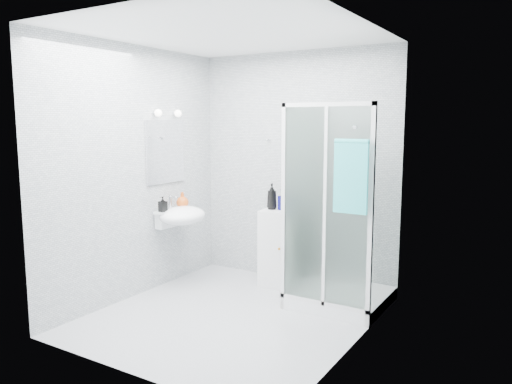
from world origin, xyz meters
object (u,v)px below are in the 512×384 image
Objects in this scene: soap_dispenser_orange at (182,200)px; soap_dispenser_black at (163,204)px; shower_enclosure at (331,261)px; storage_cabinet at (278,248)px; shampoo_bottle_b at (284,200)px; shampoo_bottle_a at (272,196)px; hand_towel at (351,175)px; wall_basin at (181,216)px.

soap_dispenser_orange reaches higher than soap_dispenser_black.
shower_enclosure reaches higher than storage_cabinet.
shower_enclosure is 8.70× the size of shampoo_bottle_b.
storage_cabinet is 2.96× the size of shampoo_bottle_a.
storage_cabinet is (-0.74, 0.26, -0.02)m from shower_enclosure.
shampoo_bottle_b is at bearing 37.09° from soap_dispenser_black.
hand_towel is at bearing 2.78° from soap_dispenser_black.
wall_basin is 1.93× the size of shampoo_bottle_a.
shampoo_bottle_b is 1.38× the size of soap_dispenser_black.
shampoo_bottle_a reaches higher than soap_dispenser_orange.
wall_basin is at bearing -169.19° from shower_enclosure.
wall_basin is 0.65× the size of storage_cabinet.
shower_enclosure is 11.20× the size of soap_dispenser_orange.
shower_enclosure is at bearing 10.81° from wall_basin.
shower_enclosure is 3.07× the size of hand_towel.
hand_towel is at bearing -34.21° from shampoo_bottle_b.
shower_enclosure is at bearing -23.32° from shampoo_bottle_b.
storage_cabinet is 3.73× the size of shampoo_bottle_b.
storage_cabinet is at bearing -2.44° from shampoo_bottle_a.
hand_towel is 2.13m from soap_dispenser_black.
hand_towel is 3.91× the size of soap_dispenser_black.
soap_dispenser_black reaches higher than storage_cabinet.
hand_towel is at bearing -49.87° from shower_enclosure.
shampoo_bottle_b is at bearing 145.79° from hand_towel.
wall_basin is 1.14m from storage_cabinet.
shampoo_bottle_b is 1.15m from soap_dispenser_orange.
shampoo_bottle_b is at bearing 156.68° from shower_enclosure.
storage_cabinet is 1.58m from hand_towel.
soap_dispenser_black is at bearing -177.22° from hand_towel.
shower_enclosure is 1.72m from wall_basin.
wall_basin is at bearing -147.60° from shampoo_bottle_b.
soap_dispenser_orange is 1.07× the size of soap_dispenser_black.
shampoo_bottle_b reaches higher than storage_cabinet.
hand_towel reaches higher than wall_basin.
soap_dispenser_orange is at bearing -173.51° from shower_enclosure.
storage_cabinet is at bearing 32.26° from wall_basin.
shower_enclosure reaches higher than shampoo_bottle_a.
soap_dispenser_orange is (-2.07, 0.20, -0.42)m from hand_towel.
soap_dispenser_orange is 0.31m from soap_dispenser_black.
wall_basin is at bearing 177.56° from hand_towel.
soap_dispenser_black is (-0.92, -0.77, -0.06)m from shampoo_bottle_a.
shampoo_bottle_a is (-1.17, 0.67, -0.37)m from hand_towel.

